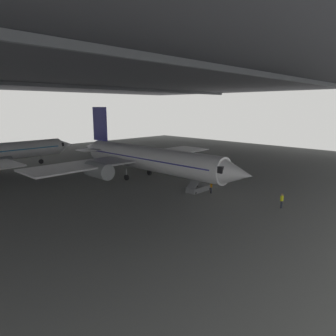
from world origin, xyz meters
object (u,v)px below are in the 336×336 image
Objects in this scene: boarding_stairs at (199,186)px; baggage_tug at (148,165)px; crew_worker_near_nose at (282,200)px; crew_worker_by_stairs at (211,186)px; airplane_main at (147,158)px.

baggage_tug is (5.93, 17.17, -0.20)m from boarding_stairs.
crew_worker_near_nose reaches higher than crew_worker_by_stairs.
airplane_main is 21.64× the size of crew_worker_by_stairs.
crew_worker_near_nose reaches higher than baggage_tug.
airplane_main is at bearing -132.49° from baggage_tug.
airplane_main is at bearing 94.86° from crew_worker_by_stairs.
crew_worker_by_stairs reaches higher than baggage_tug.
crew_worker_by_stairs is at bearing -106.67° from baggage_tug.
boarding_stairs is at bearing -109.04° from baggage_tug.
crew_worker_by_stairs is (1.00, -11.72, -2.46)m from airplane_main.
boarding_stairs reaches higher than crew_worker_near_nose.
airplane_main is 10.25m from boarding_stairs.
boarding_stairs is at bearing 94.91° from crew_worker_near_nose.
crew_worker_near_nose is (0.96, -11.14, 0.25)m from boarding_stairs.
boarding_stairs is (0.77, -9.86, -2.67)m from airplane_main.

